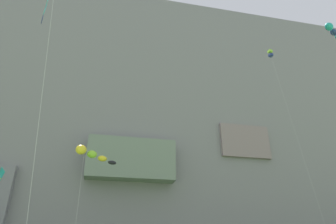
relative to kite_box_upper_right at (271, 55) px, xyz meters
The scene contains 6 objects.
cliff_face 36.12m from the kite_box_upper_right, 127.56° to the left, with size 180.00×31.96×58.50m.
kite_box_upper_right is the anchor object (origin of this frame).
kite_windsock_high_right 35.30m from the kite_box_upper_right, 168.27° to the right, with size 4.65×8.34×13.80m.
kite_banner_low_left 40.08m from the kite_box_upper_right, 146.40° to the right, with size 3.36×5.21×19.64m.
kite_diamond_upper_left 43.77m from the kite_box_upper_right, behind, with size 1.89×3.11×12.15m.
kite_windsock_front_field 11.01m from the kite_box_upper_right, 71.35° to the right, with size 5.83×4.42×32.00m.
Camera 1 is at (-3.92, 2.80, 3.34)m, focal length 31.55 mm.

